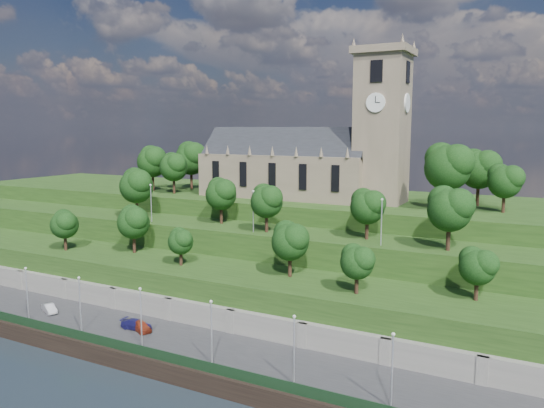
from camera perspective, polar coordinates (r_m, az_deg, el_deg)
The scene contains 17 objects.
ground at distance 65.12m, azimuth -13.86°, elevation -17.41°, with size 320.00×320.00×0.00m, color #1B242C.
promenade at distance 68.88m, azimuth -10.49°, elevation -14.92°, with size 160.00×12.00×2.00m, color #2D2D30.
quay_wall at distance 64.62m, azimuth -13.93°, elevation -16.54°, with size 160.00×0.50×2.20m, color black.
fence at distance 64.46m, azimuth -13.58°, elevation -15.14°, with size 160.00×0.10×1.20m, color #17331B.
retaining_wall at distance 72.77m, azimuth -7.56°, elevation -12.30°, with size 160.00×2.10×5.00m.
embankment_lower at distance 76.99m, azimuth -4.97°, elevation -9.92°, with size 160.00×12.00×8.00m, color #1F3C14.
embankment_upper at distance 85.52m, azimuth -1.00°, elevation -6.65°, with size 160.00×10.00×12.00m, color #1F3C14.
hilltop at distance 103.64m, azimuth 4.56°, elevation -3.20°, with size 160.00×32.00×15.00m, color #1F3C14.
church at distance 97.77m, azimuth 4.16°, elevation 5.01°, with size 38.60×12.35×27.60m.
trees_lower at distance 75.59m, azimuth -5.59°, elevation -3.44°, with size 67.61×8.85×7.72m.
trees_upper at distance 81.93m, azimuth -0.49°, elevation 0.92°, with size 59.98×8.43×8.93m.
trees_hilltop at distance 96.81m, azimuth 3.53°, elevation 4.39°, with size 73.04×15.92×10.67m.
lamp_posts_promenade at distance 65.70m, azimuth -13.92°, elevation -11.26°, with size 60.36×0.36×7.34m.
lamp_posts_upper at distance 80.96m, azimuth -2.03°, elevation -0.39°, with size 40.36×0.36×6.50m.
car_left at distance 71.89m, azimuth -13.95°, elevation -12.60°, with size 1.56×3.87×1.32m, color maroon.
car_middle at distance 82.57m, azimuth -22.82°, elevation -10.31°, with size 1.27×3.65×1.20m, color #9B9A9E.
car_right at distance 72.56m, azimuth -14.37°, elevation -12.45°, with size 1.75×4.31×1.25m, color navy.
Camera 1 is at (39.53, -43.62, 27.83)m, focal length 35.00 mm.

